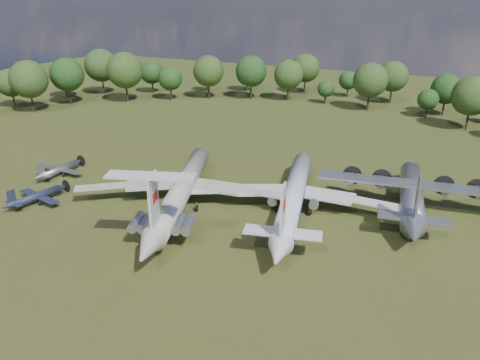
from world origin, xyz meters
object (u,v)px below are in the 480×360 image
at_px(person_on_il62, 161,208).
at_px(tu104_jet, 294,198).
at_px(an12_transport, 411,198).
at_px(small_prop_northwest, 60,171).
at_px(small_prop_west, 37,198).
at_px(il62_airliner, 182,193).

bearing_deg(person_on_il62, tu104_jet, -128.70).
height_order(tu104_jet, person_on_il62, person_on_il62).
bearing_deg(an12_transport, small_prop_northwest, -176.21).
relative_size(an12_transport, small_prop_west, 2.61).
bearing_deg(tu104_jet, il62_airliner, -174.40).
xyz_separation_m(il62_airliner, tu104_jet, (17.20, 6.16, -0.05)).
height_order(tu104_jet, small_prop_west, tu104_jet).
bearing_deg(an12_transport, small_prop_west, -164.78).
distance_m(il62_airliner, small_prop_west, 24.56).
xyz_separation_m(il62_airliner, person_on_il62, (4.47, -12.12, 3.28)).
height_order(small_prop_northwest, person_on_il62, person_on_il62).
relative_size(tu104_jet, person_on_il62, 23.24).
distance_m(il62_airliner, small_prop_northwest, 28.79).
distance_m(il62_airliner, person_on_il62, 13.33).
relative_size(tu104_jet, small_prop_west, 3.51).
relative_size(il62_airliner, tu104_jet, 1.04).
xyz_separation_m(small_prop_west, person_on_il62, (26.90, -2.20, 4.64)).
bearing_deg(small_prop_west, small_prop_northwest, 129.80).
distance_m(an12_transport, person_on_il62, 40.10).
height_order(il62_airliner, an12_transport, il62_airliner).
bearing_deg(tu104_jet, small_prop_west, -172.03).
xyz_separation_m(tu104_jet, an12_transport, (16.92, 8.49, -0.05)).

